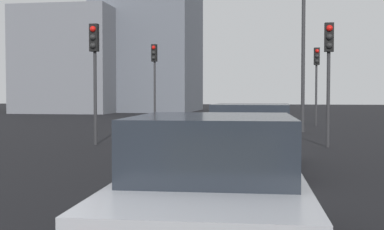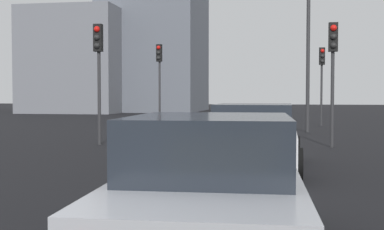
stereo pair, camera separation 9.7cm
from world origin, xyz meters
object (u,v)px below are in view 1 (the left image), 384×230
car_white_left_lead (252,137)px  traffic_light_far_left (329,58)px  traffic_light_near_left (317,70)px  traffic_light_far_right (94,58)px  street_lamp_kerbside (303,45)px  traffic_light_near_right (154,67)px  car_silver_left_second (215,188)px

car_white_left_lead → traffic_light_far_left: 5.87m
traffic_light_near_left → traffic_light_far_right: 14.00m
traffic_light_near_left → street_lamp_kerbside: street_lamp_kerbside is taller
traffic_light_near_left → traffic_light_far_left: traffic_light_near_left is taller
traffic_light_far_left → car_white_left_lead: bearing=-22.6°
traffic_light_near_left → traffic_light_far_left: bearing=-8.1°
traffic_light_near_right → traffic_light_far_right: bearing=6.8°
traffic_light_far_left → street_lamp_kerbside: size_ratio=0.61×
traffic_light_near_right → street_lamp_kerbside: 8.12m
car_silver_left_second → traffic_light_far_left: traffic_light_far_left is taller
traffic_light_near_right → street_lamp_kerbside: (-3.12, -7.46, 0.77)m
traffic_light_near_right → street_lamp_kerbside: bearing=72.1°
traffic_light_near_left → traffic_light_near_right: size_ratio=0.96×
traffic_light_far_left → traffic_light_near_right: bearing=-139.9°
street_lamp_kerbside → traffic_light_far_right: bearing=134.3°
car_silver_left_second → traffic_light_near_left: bearing=-9.3°
traffic_light_near_left → traffic_light_near_right: bearing=-85.9°
traffic_light_far_right → street_lamp_kerbside: size_ratio=0.62×
car_silver_left_second → traffic_light_far_left: 11.75m
traffic_light_far_left → traffic_light_far_right: size_ratio=0.98×
traffic_light_near_right → traffic_light_far_right: traffic_light_near_right is taller
traffic_light_far_right → car_white_left_lead: bearing=49.9°
street_lamp_kerbside → car_silver_left_second: bearing=174.1°
traffic_light_near_left → traffic_light_far_left: 11.04m
traffic_light_near_left → traffic_light_far_right: (-11.45, 8.04, -0.09)m
car_white_left_lead → traffic_light_near_left: (16.06, -2.68, 2.24)m
car_silver_left_second → traffic_light_far_right: size_ratio=1.09×
car_silver_left_second → traffic_light_far_left: size_ratio=1.11×
car_white_left_lead → car_silver_left_second: bearing=179.8°
car_white_left_lead → street_lamp_kerbside: 12.08m
street_lamp_kerbside → traffic_light_near_left: bearing=-11.8°
traffic_light_near_right → traffic_light_near_left: bearing=104.3°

